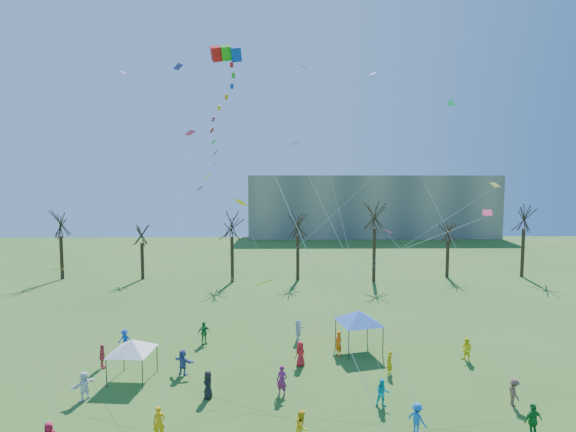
{
  "coord_description": "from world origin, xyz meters",
  "views": [
    {
      "loc": [
        -0.51,
        -17.92,
        12.78
      ],
      "look_at": [
        -0.08,
        5.0,
        11.0
      ],
      "focal_mm": 25.0,
      "sensor_mm": 36.0,
      "label": 1
    }
  ],
  "objects_px": {
    "distant_building": "(370,206)",
    "canopy_tent_white": "(132,346)",
    "big_box_kite": "(223,128)",
    "canopy_tent_blue": "(359,317)"
  },
  "relations": [
    {
      "from": "distant_building",
      "to": "canopy_tent_blue",
      "type": "xyz_separation_m",
      "value": [
        -16.49,
        -69.91,
        -4.83
      ]
    },
    {
      "from": "big_box_kite",
      "to": "canopy_tent_white",
      "type": "relative_size",
      "value": 6.08
    },
    {
      "from": "big_box_kite",
      "to": "canopy_tent_white",
      "type": "xyz_separation_m",
      "value": [
        -6.43,
        2.29,
        -13.75
      ]
    },
    {
      "from": "distant_building",
      "to": "big_box_kite",
      "type": "height_order",
      "value": "big_box_kite"
    },
    {
      "from": "big_box_kite",
      "to": "canopy_tent_blue",
      "type": "xyz_separation_m",
      "value": [
        9.33,
        6.62,
        -13.37
      ]
    },
    {
      "from": "big_box_kite",
      "to": "canopy_tent_blue",
      "type": "height_order",
      "value": "big_box_kite"
    },
    {
      "from": "distant_building",
      "to": "canopy_tent_blue",
      "type": "distance_m",
      "value": 71.99
    },
    {
      "from": "canopy_tent_white",
      "to": "canopy_tent_blue",
      "type": "bearing_deg",
      "value": 15.37
    },
    {
      "from": "distant_building",
      "to": "canopy_tent_blue",
      "type": "height_order",
      "value": "distant_building"
    },
    {
      "from": "distant_building",
      "to": "canopy_tent_white",
      "type": "xyz_separation_m",
      "value": [
        -32.25,
        -74.24,
        -5.21
      ]
    }
  ]
}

